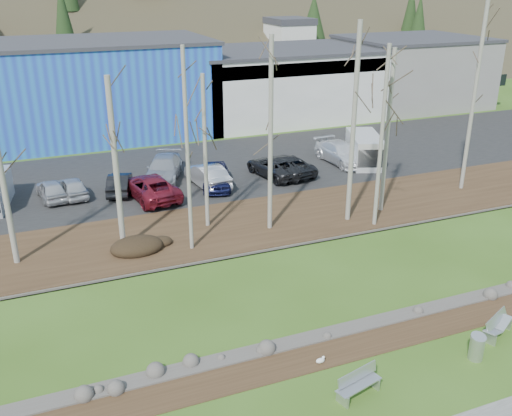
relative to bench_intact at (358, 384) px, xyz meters
name	(u,v)px	position (x,y,z in m)	size (l,w,h in m)	color
ground	(415,369)	(2.68, 0.38, -0.45)	(200.00, 200.00, 0.00)	#355417
dirt_strip	(382,337)	(2.68, 2.48, -0.43)	(80.00, 1.80, 0.03)	#382616
near_bank_rocks	(369,325)	(2.68, 3.48, -0.45)	(80.00, 0.80, 0.50)	#47423D
river	(322,279)	(2.68, 7.58, -0.45)	(80.00, 8.00, 0.90)	#12212E
far_bank_rocks	(286,245)	(2.68, 11.68, -0.45)	(80.00, 0.80, 0.46)	#47423D
far_bank	(263,221)	(2.68, 14.88, -0.37)	(80.00, 7.00, 0.15)	#382616
parking_lot	(208,169)	(2.68, 25.38, -0.38)	(80.00, 14.00, 0.14)	black
building_blue	(95,88)	(-3.32, 39.38, 3.71)	(20.40, 12.24, 8.30)	blue
building_white	(279,83)	(14.68, 39.37, 2.96)	(18.36, 12.24, 6.80)	#BBBCB7
building_grey	(411,71)	(30.68, 39.38, 3.21)	(14.28, 12.24, 7.30)	gray
bench_intact	(358,384)	(0.00, 0.00, 0.00)	(1.87, 0.96, 0.90)	#B7B9BD
bench_damaged	(497,326)	(7.04, 0.97, -0.04)	(1.88, 1.27, 0.80)	#B7B9BD
litter_bin	(477,348)	(5.16, 0.04, 0.02)	(0.55, 0.55, 0.95)	#B7B9BD
seagull	(321,360)	(-0.40, 1.94, -0.28)	(0.42, 0.19, 0.30)	gold
dirt_mound	(137,246)	(-4.92, 13.66, -0.03)	(2.77, 1.95, 0.54)	black
birch_0	(0,163)	(-10.74, 14.64, 4.90)	(0.28, 0.28, 10.40)	#A19D92
birch_1	(116,166)	(-5.51, 14.31, 4.18)	(0.29, 0.29, 8.95)	#A19D92
birch_2	(187,153)	(-2.19, 12.91, 4.87)	(0.20, 0.20, 10.33)	#A19D92
birch_3	(271,137)	(2.63, 13.77, 4.99)	(0.25, 0.25, 10.57)	#A19D92
birch_4	(205,153)	(-0.52, 15.42, 3.99)	(0.22, 0.22, 8.58)	#A19D92
birch_5	(381,139)	(8.43, 11.98, 4.73)	(0.22, 0.22, 10.07)	#A19D92
birch_6	(353,126)	(7.36, 13.18, 5.29)	(0.27, 0.27, 11.17)	#A19D92
birch_7	(387,133)	(9.98, 13.66, 4.51)	(0.26, 0.26, 9.63)	#A19D92
birch_8	(474,98)	(17.19, 14.91, 5.75)	(0.26, 0.26, 12.10)	#A19D92
car_0	(51,190)	(-8.50, 23.13, 0.32)	(1.50, 3.72, 1.27)	#BCBCBE
car_1	(119,183)	(-4.27, 22.69, 0.34)	(1.37, 3.93, 1.29)	black
car_2	(151,187)	(-2.59, 20.88, 0.44)	(2.50, 5.43, 1.51)	maroon
car_3	(164,168)	(-0.93, 24.20, 0.48)	(2.20, 5.42, 1.57)	#A4A6AC
car_4	(216,176)	(1.96, 21.32, 0.47)	(1.84, 4.57, 1.56)	navy
car_5	(207,175)	(1.47, 21.71, 0.46)	(1.62, 4.65, 1.53)	#BBBBBD
car_6	(286,165)	(7.41, 21.91, 0.39)	(2.32, 5.04, 1.40)	black
car_7	(341,153)	(12.48, 22.91, 0.46)	(2.15, 5.30, 1.54)	white
car_8	(275,167)	(6.54, 21.91, 0.39)	(2.32, 5.04, 1.40)	black
car_9	(72,187)	(-7.22, 23.13, 0.32)	(1.50, 3.72, 1.27)	#BCBCBE
van_white	(365,150)	(14.03, 22.01, 0.78)	(3.69, 5.38, 2.18)	white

